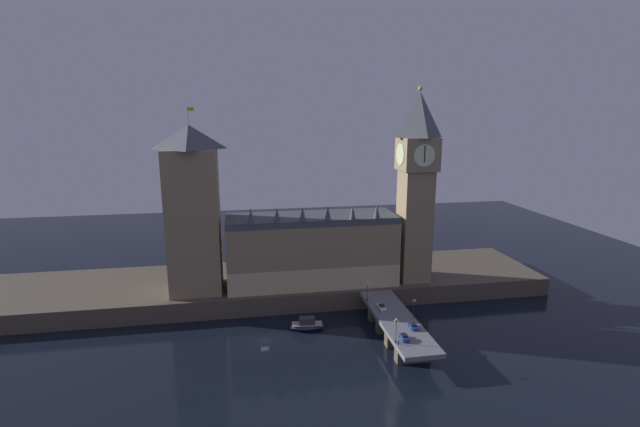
{
  "coord_description": "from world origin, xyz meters",
  "views": [
    {
      "loc": [
        -5.78,
        -132.15,
        69.25
      ],
      "look_at": [
        20.86,
        20.0,
        35.33
      ],
      "focal_mm": 26.0,
      "sensor_mm": 36.0,
      "label": 1
    }
  ],
  "objects_px": {
    "street_lamp_mid": "(414,306)",
    "pedestrian_far_rail": "(368,298)",
    "car_northbound_lead": "(382,307)",
    "victoria_tower": "(193,210)",
    "boat_upstream": "(307,325)",
    "street_lamp_near": "(396,328)",
    "street_lamp_far": "(367,289)",
    "pedestrian_near_rail": "(399,342)",
    "clock_tower": "(416,181)",
    "car_northbound_trail": "(404,337)",
    "car_southbound_lead": "(413,326)"
  },
  "relations": [
    {
      "from": "pedestrian_far_rail",
      "to": "street_lamp_far",
      "type": "bearing_deg",
      "value": -152.32
    },
    {
      "from": "car_northbound_trail",
      "to": "boat_upstream",
      "type": "distance_m",
      "value": 34.61
    },
    {
      "from": "street_lamp_mid",
      "to": "pedestrian_far_rail",
      "type": "bearing_deg",
      "value": 125.24
    },
    {
      "from": "clock_tower",
      "to": "street_lamp_far",
      "type": "height_order",
      "value": "clock_tower"
    },
    {
      "from": "victoria_tower",
      "to": "car_northbound_trail",
      "type": "xyz_separation_m",
      "value": [
        60.23,
        -48.87,
        -28.69
      ]
    },
    {
      "from": "pedestrian_near_rail",
      "to": "pedestrian_far_rail",
      "type": "distance_m",
      "value": 30.89
    },
    {
      "from": "clock_tower",
      "to": "pedestrian_far_rail",
      "type": "bearing_deg",
      "value": -142.56
    },
    {
      "from": "car_northbound_trail",
      "to": "pedestrian_near_rail",
      "type": "distance_m",
      "value": 3.48
    },
    {
      "from": "clock_tower",
      "to": "street_lamp_far",
      "type": "distance_m",
      "value": 44.04
    },
    {
      "from": "clock_tower",
      "to": "boat_upstream",
      "type": "height_order",
      "value": "clock_tower"
    },
    {
      "from": "car_northbound_trail",
      "to": "pedestrian_far_rail",
      "type": "bearing_deg",
      "value": 95.09
    },
    {
      "from": "pedestrian_near_rail",
      "to": "street_lamp_mid",
      "type": "distance_m",
      "value": 19.34
    },
    {
      "from": "pedestrian_near_rail",
      "to": "car_southbound_lead",
      "type": "bearing_deg",
      "value": 48.81
    },
    {
      "from": "car_northbound_lead",
      "to": "pedestrian_near_rail",
      "type": "relative_size",
      "value": 2.81
    },
    {
      "from": "street_lamp_far",
      "to": "car_northbound_trail",
      "type": "bearing_deg",
      "value": -84.07
    },
    {
      "from": "street_lamp_far",
      "to": "boat_upstream",
      "type": "height_order",
      "value": "street_lamp_far"
    },
    {
      "from": "car_northbound_trail",
      "to": "street_lamp_mid",
      "type": "xyz_separation_m",
      "value": [
        8.01,
        13.58,
        2.99
      ]
    },
    {
      "from": "street_lamp_far",
      "to": "boat_upstream",
      "type": "relative_size",
      "value": 0.59
    },
    {
      "from": "pedestrian_near_rail",
      "to": "car_northbound_trail",
      "type": "bearing_deg",
      "value": 43.17
    },
    {
      "from": "street_lamp_near",
      "to": "street_lamp_mid",
      "type": "bearing_deg",
      "value": 53.36
    },
    {
      "from": "victoria_tower",
      "to": "pedestrian_near_rail",
      "type": "height_order",
      "value": "victoria_tower"
    },
    {
      "from": "victoria_tower",
      "to": "car_northbound_trail",
      "type": "relative_size",
      "value": 15.89
    },
    {
      "from": "victoria_tower",
      "to": "boat_upstream",
      "type": "distance_m",
      "value": 55.76
    },
    {
      "from": "car_southbound_lead",
      "to": "street_lamp_mid",
      "type": "relative_size",
      "value": 0.69
    },
    {
      "from": "street_lamp_near",
      "to": "street_lamp_mid",
      "type": "xyz_separation_m",
      "value": [
        10.95,
        14.72,
        -0.75
      ]
    },
    {
      "from": "clock_tower",
      "to": "pedestrian_near_rail",
      "type": "relative_size",
      "value": 42.08
    },
    {
      "from": "pedestrian_near_rail",
      "to": "street_lamp_near",
      "type": "height_order",
      "value": "street_lamp_near"
    },
    {
      "from": "pedestrian_far_rail",
      "to": "car_northbound_lead",
      "type": "bearing_deg",
      "value": -70.87
    },
    {
      "from": "victoria_tower",
      "to": "pedestrian_far_rail",
      "type": "xyz_separation_m",
      "value": [
        57.69,
        -20.37,
        -28.45
      ]
    },
    {
      "from": "pedestrian_far_rail",
      "to": "street_lamp_near",
      "type": "bearing_deg",
      "value": -90.77
    },
    {
      "from": "pedestrian_near_rail",
      "to": "pedestrian_far_rail",
      "type": "xyz_separation_m",
      "value": [
        0.0,
        30.89,
        0.08
      ]
    },
    {
      "from": "street_lamp_mid",
      "to": "car_southbound_lead",
      "type": "bearing_deg",
      "value": -112.02
    },
    {
      "from": "clock_tower",
      "to": "street_lamp_mid",
      "type": "height_order",
      "value": "clock_tower"
    },
    {
      "from": "pedestrian_near_rail",
      "to": "street_lamp_far",
      "type": "relative_size",
      "value": 0.25
    },
    {
      "from": "pedestrian_far_rail",
      "to": "street_lamp_mid",
      "type": "xyz_separation_m",
      "value": [
        10.55,
        -14.93,
        2.75
      ]
    },
    {
      "from": "clock_tower",
      "to": "car_northbound_trail",
      "type": "height_order",
      "value": "clock_tower"
    },
    {
      "from": "clock_tower",
      "to": "car_northbound_trail",
      "type": "xyz_separation_m",
      "value": [
        -19.63,
        -45.48,
        -37.15
      ]
    },
    {
      "from": "victoria_tower",
      "to": "street_lamp_near",
      "type": "distance_m",
      "value": 80.04
    },
    {
      "from": "pedestrian_near_rail",
      "to": "victoria_tower",
      "type": "bearing_deg",
      "value": 138.38
    },
    {
      "from": "victoria_tower",
      "to": "street_lamp_mid",
      "type": "relative_size",
      "value": 10.83
    },
    {
      "from": "street_lamp_near",
      "to": "street_lamp_far",
      "type": "relative_size",
      "value": 1.07
    },
    {
      "from": "car_northbound_trail",
      "to": "street_lamp_near",
      "type": "xyz_separation_m",
      "value": [
        -2.94,
        -1.14,
        3.74
      ]
    },
    {
      "from": "street_lamp_far",
      "to": "boat_upstream",
      "type": "bearing_deg",
      "value": -168.83
    },
    {
      "from": "boat_upstream",
      "to": "clock_tower",
      "type": "bearing_deg",
      "value": 26.02
    },
    {
      "from": "boat_upstream",
      "to": "car_southbound_lead",
      "type": "bearing_deg",
      "value": -31.36
    },
    {
      "from": "car_northbound_trail",
      "to": "car_southbound_lead",
      "type": "relative_size",
      "value": 0.99
    },
    {
      "from": "boat_upstream",
      "to": "pedestrian_near_rail",
      "type": "bearing_deg",
      "value": -50.82
    },
    {
      "from": "car_northbound_lead",
      "to": "pedestrian_far_rail",
      "type": "distance_m",
      "value": 7.75
    },
    {
      "from": "clock_tower",
      "to": "boat_upstream",
      "type": "bearing_deg",
      "value": -153.98
    },
    {
      "from": "clock_tower",
      "to": "pedestrian_far_rail",
      "type": "xyz_separation_m",
      "value": [
        -22.17,
        -16.97,
        -36.91
      ]
    }
  ]
}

